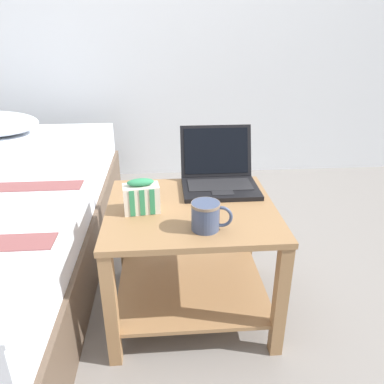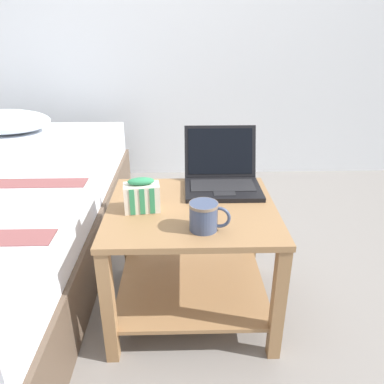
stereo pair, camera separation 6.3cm
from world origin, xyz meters
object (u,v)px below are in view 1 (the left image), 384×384
Objects in this scene: cell_phone at (140,190)px; mug_front_left at (206,215)px; laptop at (219,176)px; snack_bag at (141,197)px.

mug_front_left is at bearing -54.80° from cell_phone.
laptop is at bearing 4.29° from cell_phone.
cell_phone is at bearing 95.06° from snack_bag.
mug_front_left is 0.41m from cell_phone.
cell_phone is (-0.24, 0.33, -0.05)m from mug_front_left.
laptop reaches higher than mug_front_left.
laptop is 0.37m from mug_front_left.
snack_bag reaches higher than mug_front_left.
laptop is at bearing 75.42° from mug_front_left.
snack_bag is at bearing -84.94° from cell_phone.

